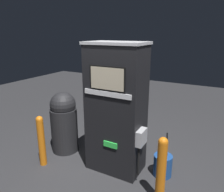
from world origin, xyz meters
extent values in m
plane|color=#2D2D30|center=(0.00, 0.00, 0.00)|extent=(14.00, 14.00, 0.00)
cube|color=black|center=(0.00, 0.26, 0.50)|extent=(0.84, 0.53, 1.00)
cube|color=black|center=(0.00, 0.26, 1.49)|extent=(0.84, 0.53, 0.98)
cube|color=#B7B7BC|center=(0.00, 0.26, 1.99)|extent=(0.87, 0.56, 0.04)
cube|color=black|center=(0.00, -0.01, 1.53)|extent=(0.55, 0.01, 0.34)
cube|color=beige|center=(0.00, -0.01, 1.53)|extent=(0.51, 0.01, 0.31)
cube|color=silver|center=(0.00, -0.01, 1.32)|extent=(0.74, 0.02, 0.07)
cube|color=#33D84C|center=(0.05, -0.01, 0.55)|extent=(0.22, 0.02, 0.08)
cube|color=#B7B7BC|center=(0.46, 0.16, 0.70)|extent=(0.09, 0.24, 0.23)
cylinder|color=black|center=(0.46, 0.08, 0.35)|extent=(0.03, 0.03, 0.46)
cylinder|color=orange|center=(0.86, -0.14, 0.43)|extent=(0.12, 0.12, 0.86)
sphere|color=orange|center=(0.86, -0.14, 0.86)|extent=(0.12, 0.12, 0.12)
cylinder|color=#232326|center=(-1.09, 0.29, 0.41)|extent=(0.48, 0.48, 0.81)
sphere|color=#232326|center=(-1.09, 0.29, 0.89)|extent=(0.46, 0.46, 0.46)
cylinder|color=orange|center=(-1.10, -0.26, 0.40)|extent=(0.11, 0.11, 0.81)
sphere|color=orange|center=(-1.10, -0.26, 0.81)|extent=(0.11, 0.11, 0.11)
cylinder|color=#1E478C|center=(0.73, 0.42, 0.17)|extent=(0.28, 0.28, 0.34)
cylinder|color=black|center=(0.77, 0.42, 0.54)|extent=(0.02, 0.11, 0.43)
camera|label=1|loc=(1.46, -2.51, 2.14)|focal=35.00mm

